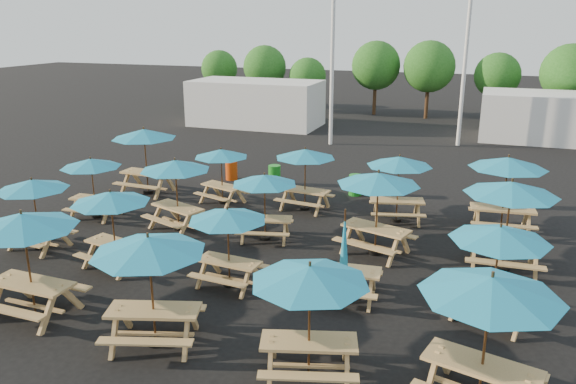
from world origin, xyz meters
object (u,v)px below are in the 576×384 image
(picnic_unit_13, at_px, (344,262))
(waste_bin_3, at_px, (377,186))
(picnic_unit_8, at_px, (149,251))
(waste_bin_2, at_px, (355,185))
(picnic_unit_10, at_px, (264,183))
(picnic_unit_3, at_px, (144,137))
(picnic_unit_5, at_px, (111,201))
(picnic_unit_18, at_px, (511,193))
(picnic_unit_9, at_px, (228,219))
(waste_bin_4, at_px, (515,197))
(picnic_unit_4, at_px, (23,227))
(picnic_unit_6, at_px, (175,169))
(picnic_unit_12, at_px, (310,280))
(waste_bin_1, at_px, (275,175))
(picnic_unit_2, at_px, (91,166))
(picnic_unit_17, at_px, (500,239))
(picnic_unit_14, at_px, (378,183))
(picnic_unit_1, at_px, (33,188))
(picnic_unit_19, at_px, (508,167))
(picnic_unit_11, at_px, (305,157))
(picnic_unit_15, at_px, (399,165))
(picnic_unit_7, at_px, (221,156))
(waste_bin_0, at_px, (232,170))
(picnic_unit_16, at_px, (491,293))

(picnic_unit_13, distance_m, waste_bin_3, 8.44)
(picnic_unit_8, bearing_deg, waste_bin_2, 65.20)
(picnic_unit_10, bearing_deg, picnic_unit_3, 140.37)
(picnic_unit_5, height_order, picnic_unit_18, picnic_unit_18)
(picnic_unit_9, relative_size, waste_bin_4, 2.67)
(picnic_unit_9, bearing_deg, picnic_unit_4, -136.18)
(picnic_unit_6, xyz_separation_m, picnic_unit_12, (6.26, -6.03, -0.01))
(waste_bin_1, bearing_deg, picnic_unit_9, -76.26)
(picnic_unit_8, relative_size, picnic_unit_10, 1.20)
(picnic_unit_2, bearing_deg, picnic_unit_5, -48.59)
(picnic_unit_9, distance_m, picnic_unit_17, 6.22)
(picnic_unit_13, distance_m, picnic_unit_14, 3.14)
(picnic_unit_4, relative_size, picnic_unit_12, 0.91)
(picnic_unit_5, height_order, picnic_unit_17, picnic_unit_17)
(picnic_unit_6, distance_m, picnic_unit_14, 6.31)
(picnic_unit_1, height_order, picnic_unit_19, picnic_unit_19)
(picnic_unit_13, height_order, waste_bin_2, picnic_unit_13)
(picnic_unit_6, xyz_separation_m, picnic_unit_14, (6.31, 0.12, 0.12))
(picnic_unit_12, height_order, picnic_unit_18, picnic_unit_18)
(picnic_unit_5, xyz_separation_m, picnic_unit_11, (3.30, 6.32, 0.04))
(picnic_unit_1, relative_size, picnic_unit_15, 0.86)
(picnic_unit_18, bearing_deg, waste_bin_1, 144.44)
(picnic_unit_2, relative_size, picnic_unit_19, 0.81)
(picnic_unit_19, height_order, waste_bin_2, picnic_unit_19)
(waste_bin_4, bearing_deg, picnic_unit_11, -158.65)
(picnic_unit_7, relative_size, waste_bin_0, 3.09)
(picnic_unit_4, distance_m, picnic_unit_17, 10.23)
(picnic_unit_8, distance_m, waste_bin_1, 12.10)
(picnic_unit_17, relative_size, picnic_unit_18, 1.08)
(picnic_unit_9, height_order, picnic_unit_19, picnic_unit_19)
(picnic_unit_12, bearing_deg, waste_bin_3, 78.36)
(picnic_unit_5, xyz_separation_m, picnic_unit_14, (6.41, 3.23, 0.24))
(picnic_unit_12, xyz_separation_m, picnic_unit_13, (-0.17, 3.26, -1.06))
(picnic_unit_11, relative_size, waste_bin_3, 2.95)
(picnic_unit_5, relative_size, waste_bin_2, 3.07)
(picnic_unit_2, xyz_separation_m, picnic_unit_16, (12.49, -5.89, 0.35))
(picnic_unit_5, bearing_deg, waste_bin_3, 70.18)
(picnic_unit_19, relative_size, waste_bin_2, 3.22)
(picnic_unit_8, height_order, picnic_unit_16, picnic_unit_16)
(waste_bin_3, bearing_deg, picnic_unit_7, -151.91)
(picnic_unit_12, xyz_separation_m, waste_bin_2, (-1.77, 11.51, -1.59))
(picnic_unit_6, bearing_deg, picnic_unit_9, -23.99)
(picnic_unit_1, xyz_separation_m, picnic_unit_11, (6.21, 5.96, 0.08))
(picnic_unit_9, bearing_deg, picnic_unit_10, 100.55)
(picnic_unit_5, bearing_deg, picnic_unit_8, -31.77)
(picnic_unit_3, relative_size, picnic_unit_19, 0.99)
(picnic_unit_9, height_order, waste_bin_4, picnic_unit_9)
(picnic_unit_14, bearing_deg, picnic_unit_13, -77.37)
(picnic_unit_12, xyz_separation_m, picnic_unit_16, (3.02, 0.19, 0.16))
(picnic_unit_13, height_order, waste_bin_3, picnic_unit_13)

